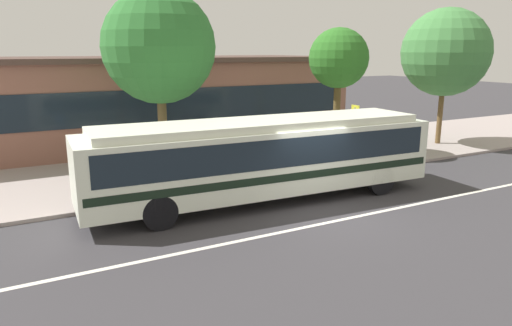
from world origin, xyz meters
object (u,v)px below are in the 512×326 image
(pedestrian_waiting_near_sign, at_px, (105,171))
(street_tree_mid_block, at_px, (339,59))
(street_tree_near_stop, at_px, (159,47))
(transit_bus, at_px, (263,154))
(bus_stop_sign, at_px, (354,128))
(street_tree_far_end, at_px, (446,52))

(pedestrian_waiting_near_sign, bearing_deg, street_tree_mid_block, 12.21)
(street_tree_near_stop, height_order, street_tree_mid_block, street_tree_near_stop)
(pedestrian_waiting_near_sign, bearing_deg, transit_bus, -24.68)
(transit_bus, xyz_separation_m, bus_stop_sign, (5.18, 1.71, 0.21))
(pedestrian_waiting_near_sign, distance_m, bus_stop_sign, 9.86)
(transit_bus, height_order, street_tree_near_stop, street_tree_near_stop)
(pedestrian_waiting_near_sign, bearing_deg, street_tree_far_end, 5.59)
(street_tree_far_end, bearing_deg, street_tree_near_stop, 176.24)
(transit_bus, bearing_deg, street_tree_far_end, 16.90)
(pedestrian_waiting_near_sign, xyz_separation_m, street_tree_far_end, (17.24, 1.69, 3.67))
(bus_stop_sign, height_order, street_tree_mid_block, street_tree_mid_block)
(bus_stop_sign, bearing_deg, street_tree_mid_block, 65.95)
(pedestrian_waiting_near_sign, height_order, street_tree_far_end, street_tree_far_end)
(transit_bus, height_order, bus_stop_sign, bus_stop_sign)
(street_tree_near_stop, bearing_deg, street_tree_mid_block, -1.65)
(street_tree_near_stop, xyz_separation_m, street_tree_mid_block, (8.31, -0.24, -0.51))
(pedestrian_waiting_near_sign, distance_m, street_tree_near_stop, 5.47)
(bus_stop_sign, relative_size, street_tree_far_end, 0.38)
(pedestrian_waiting_near_sign, height_order, street_tree_mid_block, street_tree_mid_block)
(street_tree_near_stop, relative_size, street_tree_far_end, 1.03)
(pedestrian_waiting_near_sign, relative_size, street_tree_mid_block, 0.29)
(bus_stop_sign, distance_m, street_tree_near_stop, 8.32)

